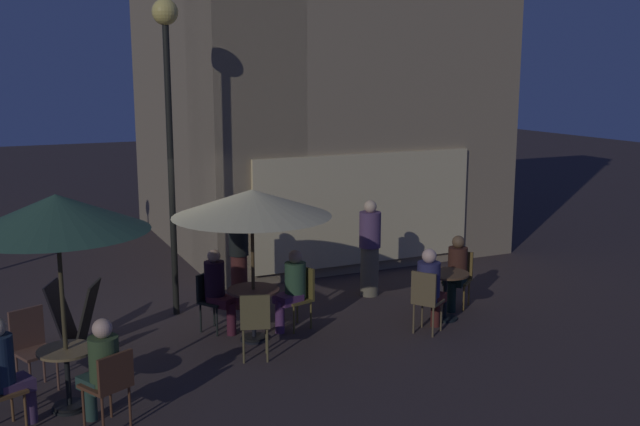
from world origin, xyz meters
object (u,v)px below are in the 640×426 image
(cafe_chair_2, at_px, (211,296))
(patron_seated_2, at_px, (5,367))
(cafe_chair_1, at_px, (300,292))
(cafe_chair_7, at_px, (459,274))
(patron_standing_7, at_px, (370,248))
(patron_seated_4, at_px, (430,285))
(street_lamp_near_corner, at_px, (168,82))
(cafe_table_2, at_px, (446,286))
(patron_seated_1, at_px, (218,287))
(patron_seated_5, at_px, (457,268))
(patio_umbrella_1, at_px, (56,214))
(cafe_chair_3, at_px, (31,342))
(patron_seated_3, at_px, (101,366))
(cafe_chair_5, at_px, (110,382))
(cafe_chair_6, at_px, (426,297))
(patron_seated_0, at_px, (292,285))
(cafe_chair_0, at_px, (255,320))
(menu_sandwich_board, at_px, (74,314))
(cafe_table_0, at_px, (254,303))
(patio_umbrella_0, at_px, (252,204))
(cafe_table_1, at_px, (67,368))
(patron_standing_6, at_px, (239,258))

(cafe_chair_2, relative_size, patron_seated_2, 0.68)
(cafe_chair_1, height_order, cafe_chair_7, cafe_chair_1)
(patron_standing_7, bearing_deg, patron_seated_4, -151.01)
(street_lamp_near_corner, xyz_separation_m, cafe_table_2, (3.75, -2.01, -3.11))
(patron_seated_1, height_order, patron_seated_5, patron_seated_1)
(cafe_table_2, relative_size, patio_umbrella_1, 0.30)
(cafe_chair_3, distance_m, patron_seated_3, 1.51)
(cafe_chair_1, xyz_separation_m, patron_seated_3, (-3.21, -2.03, 0.16))
(cafe_chair_5, distance_m, cafe_chair_6, 4.83)
(patron_seated_2, bearing_deg, patron_seated_0, 0.97)
(patron_seated_3, bearing_deg, cafe_chair_0, -90.31)
(menu_sandwich_board, xyz_separation_m, patron_seated_1, (2.01, -0.26, 0.22))
(cafe_table_0, height_order, cafe_chair_0, cafe_chair_0)
(menu_sandwich_board, relative_size, patron_seated_1, 0.74)
(menu_sandwich_board, relative_size, patio_umbrella_0, 0.41)
(patron_seated_5, bearing_deg, cafe_table_0, -39.63)
(cafe_table_0, distance_m, cafe_chair_2, 0.80)
(cafe_chair_3, xyz_separation_m, cafe_chair_6, (5.39, -0.40, -0.02))
(cafe_table_2, relative_size, patron_standing_7, 0.45)
(street_lamp_near_corner, bearing_deg, patron_seated_2, -130.18)
(patio_umbrella_1, height_order, cafe_chair_6, patio_umbrella_1)
(cafe_chair_1, distance_m, cafe_chair_6, 1.87)
(cafe_table_2, distance_m, cafe_chair_0, 3.28)
(patron_seated_3, bearing_deg, patron_seated_1, -67.46)
(street_lamp_near_corner, height_order, cafe_chair_6, street_lamp_near_corner)
(cafe_chair_0, relative_size, cafe_chair_5, 1.05)
(cafe_chair_7, relative_size, patron_seated_1, 0.72)
(cafe_table_1, bearing_deg, patio_umbrella_1, -90.00)
(cafe_chair_5, bearing_deg, cafe_chair_6, -103.42)
(cafe_chair_3, relative_size, cafe_chair_7, 1.11)
(patio_umbrella_0, distance_m, cafe_chair_2, 1.67)
(patio_umbrella_0, bearing_deg, patio_umbrella_1, -155.93)
(patio_umbrella_1, bearing_deg, patron_standing_7, 24.80)
(cafe_chair_5, height_order, cafe_chair_6, cafe_chair_6)
(menu_sandwich_board, relative_size, cafe_chair_7, 1.03)
(cafe_table_1, bearing_deg, patron_seated_0, 22.48)
(cafe_chair_0, xyz_separation_m, cafe_chair_6, (2.62, -0.08, 0.00))
(menu_sandwich_board, bearing_deg, cafe_chair_0, -11.92)
(cafe_chair_5, xyz_separation_m, patron_seated_3, (-0.06, 0.13, 0.15))
(cafe_chair_2, distance_m, patron_seated_0, 1.23)
(cafe_table_0, bearing_deg, patron_standing_6, 78.97)
(patron_seated_1, xyz_separation_m, patron_seated_2, (-2.97, -2.00, 0.02))
(cafe_table_2, distance_m, patio_umbrella_1, 6.02)
(cafe_chair_0, height_order, patron_seated_1, patron_seated_1)
(cafe_table_1, bearing_deg, patron_seated_1, 36.89)
(cafe_chair_6, xyz_separation_m, patron_seated_2, (-5.71, -0.63, 0.14))
(cafe_chair_3, relative_size, cafe_chair_5, 1.12)
(cafe_table_0, bearing_deg, patron_seated_1, 123.58)
(patio_umbrella_0, xyz_separation_m, cafe_chair_6, (2.38, -0.82, -1.43))
(patron_seated_0, height_order, patron_seated_4, patron_seated_4)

